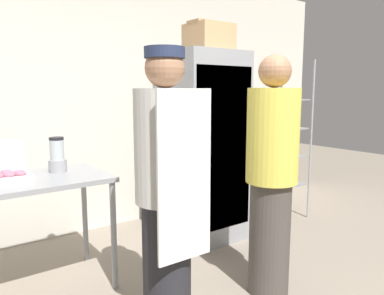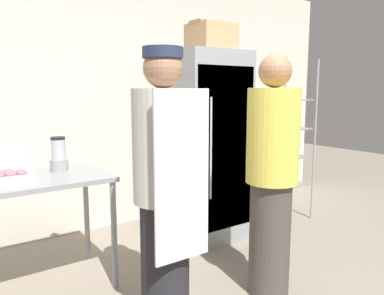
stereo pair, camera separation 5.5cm
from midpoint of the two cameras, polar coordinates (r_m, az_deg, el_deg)
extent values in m
cube|color=silver|center=(4.18, -11.72, 7.38)|extent=(6.40, 0.12, 2.81)
cube|color=gray|center=(3.72, 2.26, 0.05)|extent=(0.71, 0.68, 1.86)
cube|color=gray|center=(3.46, 5.59, -0.32)|extent=(0.65, 0.02, 1.52)
cylinder|color=silver|center=(3.31, 3.36, -0.21)|extent=(0.02, 0.02, 0.91)
cylinder|color=#93969B|center=(4.08, 14.06, 0.35)|extent=(0.02, 0.02, 1.83)
cylinder|color=#93969B|center=(4.49, 18.53, 0.92)|extent=(0.02, 0.02, 1.83)
cylinder|color=#93969B|center=(4.39, 9.51, 1.08)|extent=(0.02, 0.02, 1.83)
cylinder|color=#93969B|center=(4.78, 14.08, 1.55)|extent=(0.02, 0.02, 1.83)
cube|color=gray|center=(4.52, 13.83, -5.39)|extent=(0.49, 0.42, 0.01)
torus|color=orange|center=(4.39, 12.36, -5.46)|extent=(0.09, 0.09, 0.03)
torus|color=orange|center=(4.64, 15.24, -4.79)|extent=(0.09, 0.09, 0.03)
cube|color=gray|center=(4.45, 13.98, -1.33)|extent=(0.49, 0.42, 0.01)
torus|color=orange|center=(4.32, 12.50, -1.28)|extent=(0.11, 0.11, 0.03)
torus|color=orange|center=(4.45, 13.99, -1.05)|extent=(0.11, 0.11, 0.03)
torus|color=orange|center=(4.58, 15.40, -0.83)|extent=(0.11, 0.11, 0.03)
cube|color=gray|center=(4.41, 14.14, 2.84)|extent=(0.49, 0.42, 0.01)
torus|color=orange|center=(4.28, 12.64, 3.04)|extent=(0.12, 0.12, 0.03)
torus|color=orange|center=(4.54, 15.57, 3.24)|extent=(0.12, 0.12, 0.03)
cube|color=gray|center=(4.39, 14.30, 7.06)|extent=(0.49, 0.42, 0.01)
torus|color=orange|center=(4.26, 12.79, 7.37)|extent=(0.10, 0.10, 0.03)
torus|color=orange|center=(4.52, 15.74, 7.33)|extent=(0.10, 0.10, 0.03)
cube|color=gray|center=(2.92, -23.95, -4.72)|extent=(1.19, 0.68, 0.04)
cylinder|color=gray|center=(2.93, -11.23, -12.97)|extent=(0.04, 0.04, 0.83)
cylinder|color=gray|center=(3.45, -15.32, -9.72)|extent=(0.04, 0.04, 0.83)
cube|color=white|center=(2.87, -25.53, -4.15)|extent=(0.28, 0.23, 0.05)
cube|color=white|center=(2.96, -26.09, -1.10)|extent=(0.28, 0.01, 0.23)
torus|color=#C66B84|center=(2.81, -25.38, -3.64)|extent=(0.07, 0.07, 0.02)
torus|color=#C66B84|center=(2.82, -23.97, -3.50)|extent=(0.07, 0.07, 0.02)
torus|color=#C66B84|center=(2.87, -25.58, -3.43)|extent=(0.07, 0.07, 0.02)
torus|color=#C66B84|center=(2.88, -24.19, -3.29)|extent=(0.07, 0.07, 0.02)
torus|color=#C66B84|center=(2.92, -25.77, -3.23)|extent=(0.07, 0.07, 0.02)
cylinder|color=#99999E|center=(3.08, -19.09, -2.56)|extent=(0.14, 0.14, 0.09)
cylinder|color=#B2BCC1|center=(3.05, -19.21, -0.27)|extent=(0.11, 0.11, 0.15)
cylinder|color=black|center=(3.04, -19.29, 1.35)|extent=(0.11, 0.11, 0.02)
cube|color=tan|center=(3.68, 3.37, 16.37)|extent=(0.38, 0.36, 0.25)
cube|color=#A58057|center=(3.70, 3.39, 18.43)|extent=(0.39, 0.19, 0.02)
cylinder|color=#232328|center=(2.41, -3.42, -17.71)|extent=(0.30, 0.30, 0.84)
cylinder|color=beige|center=(2.18, -3.60, 0.23)|extent=(0.37, 0.37, 0.66)
sphere|color=#9E7051|center=(2.16, -3.72, 11.98)|extent=(0.23, 0.23, 0.23)
cube|color=white|center=(2.05, -0.73, -4.48)|extent=(0.35, 0.02, 0.95)
cylinder|color=#232D4C|center=(2.16, -3.74, 14.23)|extent=(0.23, 0.23, 0.06)
cylinder|color=#47423D|center=(2.87, 12.30, -13.35)|extent=(0.30, 0.30, 0.84)
cylinder|color=#DBCC4C|center=(2.68, 12.82, 1.72)|extent=(0.37, 0.37, 0.66)
sphere|color=#9E7051|center=(2.67, 13.15, 11.28)|extent=(0.23, 0.23, 0.23)
camera|label=1|loc=(0.03, -89.41, 0.09)|focal=35.00mm
camera|label=2|loc=(0.03, 90.59, -0.09)|focal=35.00mm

